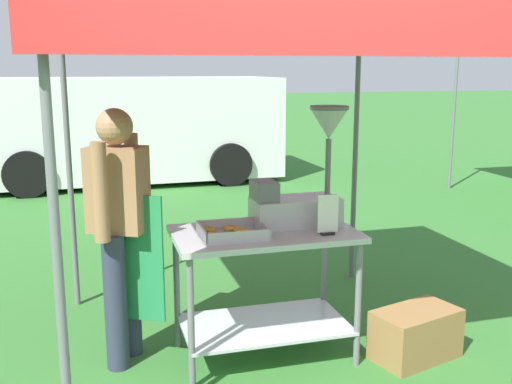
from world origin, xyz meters
The scene contains 9 objects.
ground_plane centered at (0.00, 6.00, 0.00)m, with size 70.00×70.00×0.00m, color #33702D.
stall_canopy centered at (-0.07, 1.43, 2.09)m, with size 2.56×2.35×2.17m.
donut_cart centered at (-0.07, 1.34, 0.60)m, with size 1.15×0.66×0.84m.
donut_tray centered at (-0.30, 1.28, 0.86)m, with size 0.39×0.33×0.07m.
donut_fryer centered at (0.21, 1.43, 1.10)m, with size 0.62×0.28×0.76m.
menu_sign centered at (0.28, 1.16, 0.95)m, with size 0.13×0.05×0.25m.
vendor centered at (-0.94, 1.52, 0.90)m, with size 0.45×0.51×1.61m.
supply_crate centered at (0.86, 1.04, 0.16)m, with size 0.62×0.46×0.32m.
van_white centered at (-0.47, 7.90, 0.88)m, with size 4.92×2.18×1.69m.
Camera 1 is at (-1.10, -2.10, 1.84)m, focal length 41.69 mm.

